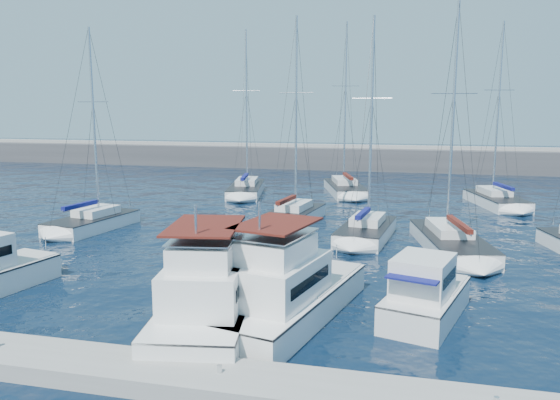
% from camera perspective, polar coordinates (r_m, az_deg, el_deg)
% --- Properties ---
extents(ground, '(220.00, 220.00, 0.00)m').
position_cam_1_polar(ground, '(27.72, 1.47, -8.53)').
color(ground, black).
rests_on(ground, ground).
extents(breakwater, '(160.00, 6.00, 4.45)m').
position_cam_1_polar(breakwater, '(78.32, 9.45, 3.95)').
color(breakwater, '#424244').
rests_on(breakwater, ground).
extents(dock, '(40.00, 2.20, 0.60)m').
position_cam_1_polar(dock, '(17.81, -6.32, -18.35)').
color(dock, gray).
rests_on(dock, ground).
extents(dock_cleat_centre, '(0.16, 0.16, 0.25)m').
position_cam_1_polar(dock_cleat_centre, '(17.62, -6.34, -17.13)').
color(dock_cleat_centre, silver).
rests_on(dock_cleat_centre, dock).
extents(motor_yacht_port_inner, '(5.06, 10.86, 4.69)m').
position_cam_1_polar(motor_yacht_port_inner, '(22.52, -7.17, -9.91)').
color(motor_yacht_port_inner, white).
rests_on(motor_yacht_port_inner, ground).
extents(motor_yacht_stbd_inner, '(5.37, 10.09, 4.69)m').
position_cam_1_polar(motor_yacht_stbd_inner, '(22.55, 0.69, -9.81)').
color(motor_yacht_stbd_inner, white).
rests_on(motor_yacht_stbd_inner, ground).
extents(motor_yacht_stbd_outer, '(3.94, 6.05, 3.20)m').
position_cam_1_polar(motor_yacht_stbd_outer, '(23.47, 14.89, -9.84)').
color(motor_yacht_stbd_outer, silver).
rests_on(motor_yacht_stbd_outer, ground).
extents(sailboat_mid_a, '(4.13, 7.42, 14.47)m').
position_cam_1_polar(sailboat_mid_a, '(41.42, -18.95, -2.18)').
color(sailboat_mid_a, white).
rests_on(sailboat_mid_a, ground).
extents(sailboat_mid_b, '(4.10, 8.00, 15.60)m').
position_cam_1_polar(sailboat_mid_b, '(41.43, 1.30, -1.64)').
color(sailboat_mid_b, silver).
rests_on(sailboat_mid_b, ground).
extents(sailboat_mid_c, '(3.78, 7.50, 14.78)m').
position_cam_1_polar(sailboat_mid_c, '(36.79, 9.00, -3.21)').
color(sailboat_mid_c, white).
rests_on(sailboat_mid_c, ground).
extents(sailboat_mid_d, '(4.99, 9.91, 15.20)m').
position_cam_1_polar(sailboat_mid_d, '(35.20, 17.39, -4.16)').
color(sailboat_mid_d, silver).
rests_on(sailboat_mid_d, ground).
extents(sailboat_back_a, '(4.71, 9.58, 16.55)m').
position_cam_1_polar(sailboat_back_a, '(55.17, -3.54, 1.17)').
color(sailboat_back_a, silver).
rests_on(sailboat_back_a, ground).
extents(sailboat_back_b, '(5.74, 10.12, 17.38)m').
position_cam_1_polar(sailboat_back_b, '(56.04, 6.81, 1.25)').
color(sailboat_back_b, silver).
rests_on(sailboat_back_b, ground).
extents(sailboat_back_c, '(5.05, 8.76, 16.32)m').
position_cam_1_polar(sailboat_back_c, '(52.17, 21.61, 0.02)').
color(sailboat_back_c, white).
rests_on(sailboat_back_c, ground).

